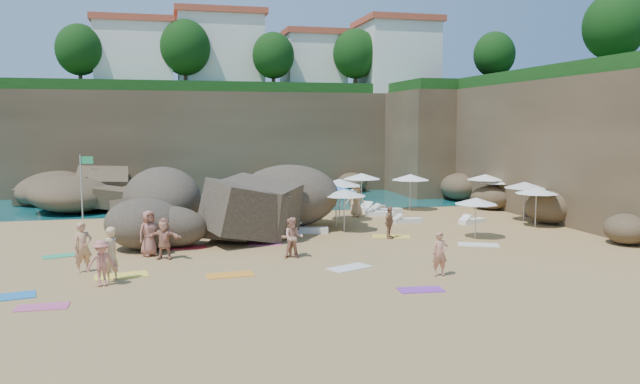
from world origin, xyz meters
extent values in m
plane|color=tan|center=(0.00, 0.00, 0.00)|extent=(120.00, 120.00, 0.00)
plane|color=#0C4751|center=(0.00, 30.00, 0.00)|extent=(120.00, 120.00, 0.00)
cube|color=brown|center=(2.00, 25.00, 4.00)|extent=(44.00, 8.00, 8.00)
cube|color=brown|center=(19.00, 8.00, 4.00)|extent=(8.00, 30.00, 8.00)
cube|color=brown|center=(17.00, 20.00, 4.00)|extent=(10.00, 12.00, 8.00)
cube|color=white|center=(-8.00, 26.00, 10.75)|extent=(6.00, 5.00, 5.50)
cube|color=#B2472D|center=(-8.00, 26.00, 13.75)|extent=(6.48, 5.40, 0.50)
cube|color=white|center=(-1.00, 27.00, 11.25)|extent=(7.00, 6.00, 6.50)
cube|color=#B2472D|center=(-1.00, 27.00, 14.75)|extent=(7.56, 6.48, 0.50)
cube|color=white|center=(7.00, 26.00, 10.50)|extent=(5.00, 5.00, 5.00)
cube|color=#B2472D|center=(7.00, 26.00, 13.25)|extent=(5.40, 5.40, 0.50)
cube|color=white|center=(14.00, 24.00, 11.00)|extent=(6.00, 6.00, 6.00)
cube|color=#B2472D|center=(14.00, 24.00, 14.25)|extent=(6.48, 6.48, 0.50)
sphere|color=#11380F|center=(-12.00, 24.00, 11.20)|extent=(3.60, 3.60, 3.60)
sphere|color=#11380F|center=(-4.00, 24.00, 11.60)|extent=(4.05, 4.05, 4.05)
sphere|color=#11380F|center=(3.00, 23.00, 11.04)|extent=(3.42, 3.42, 3.42)
sphere|color=#11380F|center=(10.00, 23.00, 11.36)|extent=(3.78, 3.78, 3.78)
sphere|color=#11380F|center=(19.00, 16.00, 10.80)|extent=(3.15, 3.15, 3.15)
sphere|color=#11380F|center=(20.00, 4.00, 11.20)|extent=(3.60, 3.60, 3.60)
cylinder|color=white|center=(-18.00, 30.00, 3.00)|extent=(0.10, 0.10, 6.00)
cylinder|color=white|center=(-16.50, 30.00, 3.00)|extent=(0.10, 0.10, 6.00)
cylinder|color=white|center=(-15.00, 30.00, 3.00)|extent=(0.10, 0.10, 6.00)
cylinder|color=silver|center=(-10.44, 9.60, 1.88)|extent=(0.08, 0.08, 3.75)
cube|color=#2AA967|center=(-10.07, 9.60, 3.45)|extent=(0.66, 0.08, 0.42)
cylinder|color=silver|center=(3.85, 5.89, 1.13)|extent=(0.07, 0.07, 2.25)
cone|color=white|center=(3.85, 5.89, 2.20)|extent=(2.53, 2.53, 0.38)
cylinder|color=silver|center=(9.39, 8.91, 1.09)|extent=(0.06, 0.06, 2.18)
cone|color=white|center=(9.39, 8.91, 2.13)|extent=(2.45, 2.45, 0.37)
cylinder|color=silver|center=(6.49, 10.04, 1.11)|extent=(0.06, 0.06, 2.21)
cone|color=white|center=(6.49, 10.04, 2.16)|extent=(2.48, 2.48, 0.38)
cylinder|color=silver|center=(14.27, 8.21, 1.07)|extent=(0.06, 0.06, 2.14)
cone|color=white|center=(14.27, 8.21, 2.09)|extent=(2.41, 2.41, 0.37)
cylinder|color=silver|center=(14.83, 7.91, 0.96)|extent=(0.06, 0.06, 1.93)
cone|color=silver|center=(14.83, 7.91, 1.88)|extent=(2.16, 2.16, 0.33)
cylinder|color=silver|center=(-0.33, 4.51, 1.15)|extent=(0.07, 0.07, 2.30)
cone|color=white|center=(-0.33, 4.51, 2.25)|extent=(2.58, 2.58, 0.39)
cylinder|color=silver|center=(13.45, 1.21, 1.01)|extent=(0.06, 0.06, 2.02)
cone|color=white|center=(13.45, 1.21, 1.97)|extent=(2.27, 2.27, 0.35)
cylinder|color=silver|center=(14.02, 3.22, 1.06)|extent=(0.06, 0.06, 2.11)
cone|color=silver|center=(14.02, 3.22, 2.06)|extent=(2.37, 2.37, 0.36)
cylinder|color=silver|center=(3.12, 2.38, 1.03)|extent=(0.06, 0.06, 2.05)
cone|color=silver|center=(3.12, 2.38, 2.00)|extent=(2.30, 2.30, 0.35)
cylinder|color=silver|center=(3.12, 3.94, 1.04)|extent=(0.06, 0.06, 2.08)
cone|color=#448BE8|center=(3.12, 3.94, 2.03)|extent=(2.33, 2.33, 0.35)
cylinder|color=silver|center=(8.74, -1.01, 0.93)|extent=(0.05, 0.05, 1.86)
cone|color=white|center=(8.74, -1.01, 1.82)|extent=(2.09, 2.09, 0.32)
cube|color=silver|center=(7.34, 7.80, 0.15)|extent=(2.02, 0.77, 0.31)
cube|color=white|center=(6.70, 7.07, 0.13)|extent=(1.80, 0.97, 0.27)
cube|color=silver|center=(6.93, 9.07, 0.16)|extent=(2.05, 1.82, 0.32)
cube|color=white|center=(1.29, 2.36, 0.15)|extent=(1.98, 1.04, 0.29)
cube|color=silver|center=(7.28, 4.10, 0.13)|extent=(1.71, 0.69, 0.26)
cube|color=white|center=(10.74, 3.10, 0.13)|extent=(1.74, 1.11, 0.26)
cube|color=#2376BE|center=(-10.82, -6.85, 0.02)|extent=(2.00, 1.27, 0.03)
cube|color=#CD4F87|center=(-9.43, -8.28, 0.01)|extent=(1.52, 0.77, 0.03)
cube|color=orange|center=(-3.51, -5.62, 0.01)|extent=(1.74, 0.94, 0.03)
cube|color=#2FA56A|center=(-10.03, -0.58, 0.01)|extent=(1.70, 1.22, 0.03)
cube|color=yellow|center=(-7.36, -4.79, 0.02)|extent=(1.98, 1.18, 0.03)
cube|color=white|center=(1.06, -5.56, 0.01)|extent=(1.90, 1.48, 0.03)
cube|color=purple|center=(2.45, -9.19, 0.01)|extent=(1.57, 0.89, 0.03)
cube|color=red|center=(-4.87, -0.06, 0.01)|extent=(1.69, 0.87, 0.03)
cube|color=#DF5690|center=(-1.36, -0.07, 0.01)|extent=(1.65, 1.09, 0.03)
cube|color=green|center=(-4.41, 4.07, 0.02)|extent=(1.97, 1.10, 0.03)
cube|color=yellow|center=(4.93, 0.32, 0.02)|extent=(2.03, 1.49, 0.03)
cube|color=white|center=(8.07, -2.61, 0.02)|extent=(2.03, 1.57, 0.03)
imported|color=tan|center=(-8.77, -3.80, 0.94)|extent=(0.82, 0.70, 1.89)
imported|color=tan|center=(-0.77, -2.95, 0.80)|extent=(0.97, 0.89, 1.61)
imported|color=#F5C58B|center=(5.60, 9.02, 0.72)|extent=(0.99, 0.56, 1.44)
imported|color=#A17150|center=(4.67, -0.11, 0.78)|extent=(0.90, 0.94, 1.57)
imported|color=tan|center=(5.25, 7.08, 0.95)|extent=(1.04, 0.78, 1.90)
imported|color=tan|center=(-0.28, 9.57, 0.90)|extent=(1.73, 0.98, 1.79)
imported|color=#DFB57E|center=(-7.66, -5.50, 0.97)|extent=(0.80, 0.84, 1.94)
imported|color=#C16F60|center=(-7.89, -6.14, 0.21)|extent=(1.37, 1.77, 0.42)
imported|color=#A46352|center=(-6.45, -1.47, 0.25)|extent=(1.70, 2.10, 0.50)
imported|color=tan|center=(-5.85, -2.26, 0.22)|extent=(1.98, 2.06, 0.45)
imported|color=tan|center=(3.88, -7.55, 0.19)|extent=(0.69, 1.63, 0.38)
imported|color=tan|center=(-0.69, -3.35, 0.31)|extent=(1.06, 1.77, 0.63)
camera|label=1|loc=(-5.65, -28.06, 5.52)|focal=35.00mm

